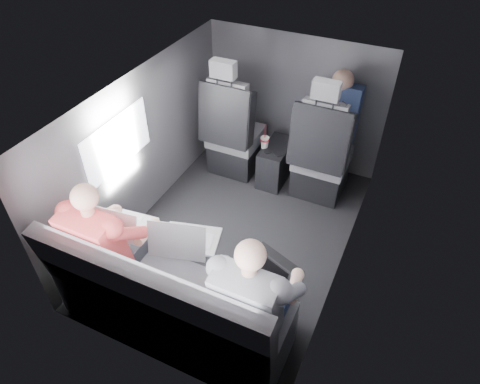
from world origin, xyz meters
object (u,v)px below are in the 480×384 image
at_px(laptop_black, 267,269).
at_px(passenger_front_right, 337,115).
at_px(center_console, 276,163).
at_px(rear_bench, 170,306).
at_px(passenger_rear_left, 112,242).
at_px(front_seat_right, 321,160).
at_px(laptop_white, 126,225).
at_px(front_seat_left, 233,137).
at_px(laptop_silver, 186,240).
at_px(passenger_rear_right, 256,298).
at_px(soda_cup, 265,142).

bearing_deg(laptop_black, passenger_front_right, 92.21).
relative_size(center_console, rear_bench, 0.30).
distance_m(rear_bench, passenger_rear_left, 0.58).
xyz_separation_m(front_seat_right, laptop_white, (-0.93, -1.64, 0.23)).
xyz_separation_m(front_seat_left, laptop_white, (-0.03, -1.64, 0.23)).
xyz_separation_m(laptop_black, passenger_rear_left, (-1.04, -0.21, -0.02)).
bearing_deg(laptop_silver, passenger_front_right, 74.47).
height_order(front_seat_left, laptop_silver, front_seat_left).
xyz_separation_m(front_seat_left, passenger_front_right, (0.93, 0.26, 0.34)).
bearing_deg(laptop_white, laptop_silver, 6.41).
bearing_deg(front_seat_left, laptop_white, -91.22).
xyz_separation_m(laptop_silver, laptop_black, (0.59, 0.00, -0.00)).
bearing_deg(front_seat_left, laptop_silver, -75.24).
relative_size(center_console, passenger_rear_right, 0.41).
xyz_separation_m(front_seat_left, laptop_black, (1.01, -1.59, 0.24)).
bearing_deg(center_console, laptop_black, -71.21).
xyz_separation_m(front_seat_right, passenger_rear_right, (0.13, -1.81, 0.21)).
relative_size(rear_bench, passenger_rear_left, 1.36).
relative_size(passenger_rear_right, passenger_front_right, 1.58).
relative_size(front_seat_left, laptop_silver, 2.88).
bearing_deg(laptop_silver, laptop_white, -173.59).
distance_m(rear_bench, passenger_rear_right, 0.66).
distance_m(front_seat_left, rear_bench, 1.96).
bearing_deg(soda_cup, laptop_white, -103.45).
xyz_separation_m(laptop_white, passenger_front_right, (0.97, 1.90, 0.11)).
bearing_deg(soda_cup, laptop_black, -67.17).
distance_m(front_seat_left, passenger_rear_left, 1.82).
height_order(laptop_silver, laptop_black, laptop_silver).
bearing_deg(passenger_rear_right, soda_cup, 110.89).
relative_size(front_seat_left, front_seat_right, 1.00).
bearing_deg(laptop_white, front_seat_left, 88.78).
distance_m(front_seat_left, laptop_white, 1.66).
height_order(laptop_black, passenger_rear_right, passenger_rear_right).
relative_size(rear_bench, laptop_white, 4.67).
bearing_deg(center_console, soda_cup, -142.96).
relative_size(front_seat_left, center_console, 2.64).
bearing_deg(front_seat_right, laptop_white, -119.61).
bearing_deg(center_console, front_seat_left, -174.93).
xyz_separation_m(rear_bench, soda_cup, (-0.10, 1.87, 0.16)).
height_order(soda_cup, passenger_rear_left, passenger_rear_left).
relative_size(soda_cup, passenger_rear_left, 0.21).
distance_m(front_seat_left, center_console, 0.49).
bearing_deg(rear_bench, laptop_white, 152.08).
distance_m(front_seat_right, passenger_front_right, 0.43).
bearing_deg(front_seat_right, laptop_silver, -106.76).
bearing_deg(rear_bench, passenger_front_right, 77.36).
bearing_deg(front_seat_left, front_seat_right, 0.00).
xyz_separation_m(laptop_silver, passenger_front_right, (0.51, 1.85, 0.11)).
distance_m(center_console, passenger_rear_left, 1.95).
bearing_deg(front_seat_right, front_seat_left, 180.00).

